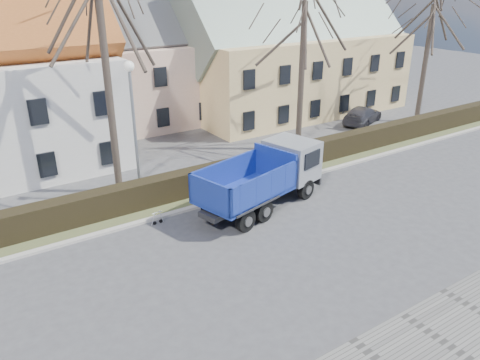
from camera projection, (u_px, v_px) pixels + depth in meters
ground at (242, 253)px, 18.80m from camera, size 120.00×120.00×0.00m
curb_far at (189, 209)px, 22.30m from camera, size 80.00×0.30×0.12m
grass_strip at (174, 197)px, 23.53m from camera, size 80.00×3.00×0.10m
hedge at (175, 187)px, 23.14m from camera, size 60.00×0.90×1.30m
building_pink at (138, 70)px, 34.59m from camera, size 10.80×8.80×8.00m
building_yellow at (290, 58)px, 38.27m from camera, size 18.80×10.80×8.50m
tree_1 at (106, 68)px, 21.81m from camera, size 9.20×9.20×12.65m
tree_2 at (302, 63)px, 28.22m from camera, size 8.00×8.00×11.00m
tree_3 at (427, 52)px, 34.41m from camera, size 7.60×7.60×10.45m
dump_truck at (258, 181)px, 21.94m from camera, size 7.58×4.30×2.86m
streetlight at (135, 133)px, 22.08m from camera, size 0.54×0.54×6.88m
cart_frame at (153, 219)px, 20.80m from camera, size 0.75×0.46×0.66m
parked_car_b at (362, 115)px, 35.58m from camera, size 4.82×3.37×1.30m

